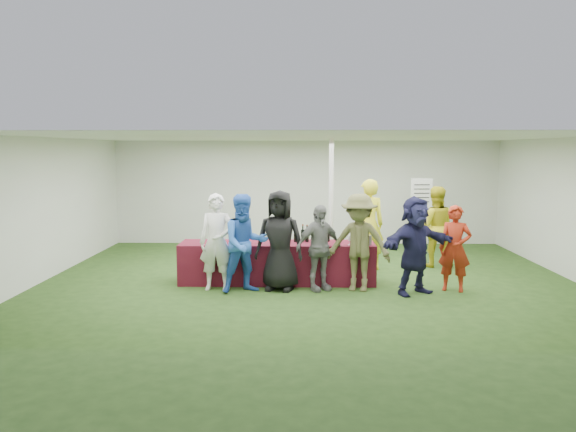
{
  "coord_description": "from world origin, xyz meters",
  "views": [
    {
      "loc": [
        -0.18,
        -10.68,
        2.47
      ],
      "look_at": [
        -0.38,
        -0.4,
        1.25
      ],
      "focal_mm": 35.0,
      "sensor_mm": 36.0,
      "label": 1
    }
  ],
  "objects_px": {
    "customer_3": "(319,248)",
    "customer_4": "(359,243)",
    "serving_table": "(277,262)",
    "dump_bucket": "(366,240)",
    "staff_pourer": "(368,225)",
    "customer_5": "(415,245)",
    "wine_list_sign": "(421,199)",
    "staff_back": "(435,227)",
    "customer_1": "(245,243)",
    "customer_6": "(455,248)",
    "customer_2": "(280,240)",
    "customer_0": "(217,242)"
  },
  "relations": [
    {
      "from": "staff_pourer",
      "to": "customer_5",
      "type": "xyz_separation_m",
      "value": [
        0.56,
        -1.97,
        -0.09
      ]
    },
    {
      "from": "dump_bucket",
      "to": "customer_2",
      "type": "distance_m",
      "value": 1.59
    },
    {
      "from": "wine_list_sign",
      "to": "customer_0",
      "type": "height_order",
      "value": "wine_list_sign"
    },
    {
      "from": "serving_table",
      "to": "staff_pourer",
      "type": "xyz_separation_m",
      "value": [
        1.82,
        1.16,
        0.56
      ]
    },
    {
      "from": "customer_6",
      "to": "staff_back",
      "type": "bearing_deg",
      "value": 106.43
    },
    {
      "from": "staff_pourer",
      "to": "customer_5",
      "type": "height_order",
      "value": "staff_pourer"
    },
    {
      "from": "customer_0",
      "to": "customer_6",
      "type": "distance_m",
      "value": 4.17
    },
    {
      "from": "customer_3",
      "to": "customer_5",
      "type": "relative_size",
      "value": 0.9
    },
    {
      "from": "serving_table",
      "to": "customer_3",
      "type": "relative_size",
      "value": 2.37
    },
    {
      "from": "staff_back",
      "to": "customer_0",
      "type": "relative_size",
      "value": 1.0
    },
    {
      "from": "customer_0",
      "to": "customer_3",
      "type": "bearing_deg",
      "value": 2.46
    },
    {
      "from": "dump_bucket",
      "to": "customer_1",
      "type": "height_order",
      "value": "customer_1"
    },
    {
      "from": "staff_back",
      "to": "wine_list_sign",
      "type": "bearing_deg",
      "value": -84.51
    },
    {
      "from": "staff_back",
      "to": "customer_6",
      "type": "height_order",
      "value": "staff_back"
    },
    {
      "from": "serving_table",
      "to": "customer_0",
      "type": "bearing_deg",
      "value": -151.04
    },
    {
      "from": "wine_list_sign",
      "to": "dump_bucket",
      "type": "bearing_deg",
      "value": -117.98
    },
    {
      "from": "staff_pourer",
      "to": "staff_back",
      "type": "xyz_separation_m",
      "value": [
        1.45,
        0.34,
        -0.08
      ]
    },
    {
      "from": "wine_list_sign",
      "to": "customer_0",
      "type": "relative_size",
      "value": 1.05
    },
    {
      "from": "dump_bucket",
      "to": "customer_1",
      "type": "distance_m",
      "value": 2.2
    },
    {
      "from": "customer_1",
      "to": "wine_list_sign",
      "type": "bearing_deg",
      "value": 21.28
    },
    {
      "from": "serving_table",
      "to": "dump_bucket",
      "type": "bearing_deg",
      "value": -7.75
    },
    {
      "from": "serving_table",
      "to": "customer_4",
      "type": "height_order",
      "value": "customer_4"
    },
    {
      "from": "customer_1",
      "to": "customer_4",
      "type": "xyz_separation_m",
      "value": [
        1.98,
        0.13,
        -0.0
      ]
    },
    {
      "from": "staff_back",
      "to": "customer_5",
      "type": "xyz_separation_m",
      "value": [
        -0.89,
        -2.3,
        -0.01
      ]
    },
    {
      "from": "staff_pourer",
      "to": "customer_5",
      "type": "distance_m",
      "value": 2.05
    },
    {
      "from": "wine_list_sign",
      "to": "staff_back",
      "type": "distance_m",
      "value": 1.5
    },
    {
      "from": "customer_2",
      "to": "customer_3",
      "type": "height_order",
      "value": "customer_2"
    },
    {
      "from": "customer_4",
      "to": "customer_2",
      "type": "bearing_deg",
      "value": -165.61
    },
    {
      "from": "dump_bucket",
      "to": "serving_table",
      "type": "bearing_deg",
      "value": 172.25
    },
    {
      "from": "staff_pourer",
      "to": "customer_4",
      "type": "height_order",
      "value": "staff_pourer"
    },
    {
      "from": "serving_table",
      "to": "customer_1",
      "type": "relative_size",
      "value": 2.1
    },
    {
      "from": "customer_6",
      "to": "customer_2",
      "type": "bearing_deg",
      "value": -160.08
    },
    {
      "from": "wine_list_sign",
      "to": "staff_pourer",
      "type": "xyz_separation_m",
      "value": [
        -1.46,
        -1.76,
        -0.38
      ]
    },
    {
      "from": "dump_bucket",
      "to": "customer_2",
      "type": "height_order",
      "value": "customer_2"
    },
    {
      "from": "dump_bucket",
      "to": "wine_list_sign",
      "type": "bearing_deg",
      "value": 62.02
    },
    {
      "from": "staff_back",
      "to": "customer_2",
      "type": "height_order",
      "value": "customer_2"
    },
    {
      "from": "customer_2",
      "to": "customer_6",
      "type": "xyz_separation_m",
      "value": [
        3.07,
        -0.03,
        -0.13
      ]
    },
    {
      "from": "customer_3",
      "to": "staff_back",
      "type": "bearing_deg",
      "value": 10.93
    },
    {
      "from": "dump_bucket",
      "to": "staff_back",
      "type": "distance_m",
      "value": 2.39
    },
    {
      "from": "customer_1",
      "to": "customer_3",
      "type": "bearing_deg",
      "value": -16.45
    },
    {
      "from": "wine_list_sign",
      "to": "staff_back",
      "type": "xyz_separation_m",
      "value": [
        -0.01,
        -1.42,
        -0.46
      ]
    },
    {
      "from": "customer_0",
      "to": "customer_2",
      "type": "distance_m",
      "value": 1.1
    },
    {
      "from": "wine_list_sign",
      "to": "customer_6",
      "type": "distance_m",
      "value": 3.55
    },
    {
      "from": "customer_5",
      "to": "customer_4",
      "type": "bearing_deg",
      "value": 136.63
    },
    {
      "from": "dump_bucket",
      "to": "customer_5",
      "type": "relative_size",
      "value": 0.13
    },
    {
      "from": "customer_3",
      "to": "customer_4",
      "type": "distance_m",
      "value": 0.71
    },
    {
      "from": "staff_pourer",
      "to": "staff_back",
      "type": "height_order",
      "value": "staff_pourer"
    },
    {
      "from": "customer_3",
      "to": "customer_4",
      "type": "relative_size",
      "value": 0.89
    },
    {
      "from": "customer_0",
      "to": "customer_4",
      "type": "xyz_separation_m",
      "value": [
        2.49,
        -0.02,
        0.0
      ]
    },
    {
      "from": "customer_1",
      "to": "customer_4",
      "type": "bearing_deg",
      "value": -18.65
    }
  ]
}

